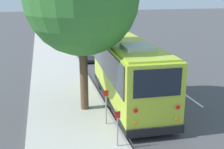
{
  "coord_description": "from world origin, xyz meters",
  "views": [
    {
      "loc": [
        -13.34,
        4.56,
        5.98
      ],
      "look_at": [
        1.99,
        0.71,
        1.3
      ],
      "focal_mm": 45.0,
      "sensor_mm": 36.0,
      "label": 1
    }
  ],
  "objects_px": {
    "parked_sedan_gray": "(90,52)",
    "sign_post_near": "(117,128)",
    "parked_sedan_navy": "(78,40)",
    "parked_sedan_maroon": "(68,26)",
    "sign_post_far": "(106,107)",
    "parked_sedan_blue": "(74,32)",
    "shuttle_bus": "(129,70)"
  },
  "relations": [
    {
      "from": "parked_sedan_gray",
      "to": "sign_post_near",
      "type": "xyz_separation_m",
      "value": [
        -15.7,
        1.58,
        0.33
      ]
    },
    {
      "from": "parked_sedan_navy",
      "to": "parked_sedan_maroon",
      "type": "bearing_deg",
      "value": -2.25
    },
    {
      "from": "parked_sedan_gray",
      "to": "sign_post_far",
      "type": "bearing_deg",
      "value": 176.13
    },
    {
      "from": "parked_sedan_maroon",
      "to": "parked_sedan_blue",
      "type": "bearing_deg",
      "value": -179.41
    },
    {
      "from": "parked_sedan_gray",
      "to": "sign_post_near",
      "type": "height_order",
      "value": "sign_post_near"
    },
    {
      "from": "parked_sedan_gray",
      "to": "parked_sedan_blue",
      "type": "distance_m",
      "value": 13.87
    },
    {
      "from": "shuttle_bus",
      "to": "parked_sedan_gray",
      "type": "height_order",
      "value": "shuttle_bus"
    },
    {
      "from": "sign_post_near",
      "to": "sign_post_far",
      "type": "xyz_separation_m",
      "value": [
        1.96,
        -0.0,
        0.08
      ]
    },
    {
      "from": "parked_sedan_gray",
      "to": "sign_post_far",
      "type": "relative_size",
      "value": 2.76
    },
    {
      "from": "parked_sedan_blue",
      "to": "parked_sedan_maroon",
      "type": "xyz_separation_m",
      "value": [
        6.77,
        0.23,
        -0.01
      ]
    },
    {
      "from": "parked_sedan_maroon",
      "to": "parked_sedan_navy",
      "type": "bearing_deg",
      "value": 178.43
    },
    {
      "from": "parked_sedan_navy",
      "to": "sign_post_near",
      "type": "relative_size",
      "value": 3.07
    },
    {
      "from": "parked_sedan_maroon",
      "to": "sign_post_near",
      "type": "relative_size",
      "value": 2.84
    },
    {
      "from": "shuttle_bus",
      "to": "parked_sedan_blue",
      "type": "relative_size",
      "value": 1.94
    },
    {
      "from": "shuttle_bus",
      "to": "sign_post_far",
      "type": "bearing_deg",
      "value": 146.76
    },
    {
      "from": "parked_sedan_gray",
      "to": "parked_sedan_navy",
      "type": "height_order",
      "value": "parked_sedan_navy"
    },
    {
      "from": "parked_sedan_blue",
      "to": "parked_sedan_maroon",
      "type": "distance_m",
      "value": 6.77
    },
    {
      "from": "parked_sedan_gray",
      "to": "sign_post_near",
      "type": "distance_m",
      "value": 15.78
    },
    {
      "from": "sign_post_near",
      "to": "sign_post_far",
      "type": "distance_m",
      "value": 1.97
    },
    {
      "from": "parked_sedan_blue",
      "to": "sign_post_near",
      "type": "height_order",
      "value": "sign_post_near"
    },
    {
      "from": "shuttle_bus",
      "to": "parked_sedan_maroon",
      "type": "distance_m",
      "value": 31.8
    },
    {
      "from": "parked_sedan_navy",
      "to": "parked_sedan_blue",
      "type": "relative_size",
      "value": 0.98
    },
    {
      "from": "parked_sedan_gray",
      "to": "shuttle_bus",
      "type": "bearing_deg",
      "value": -175.87
    },
    {
      "from": "parked_sedan_blue",
      "to": "shuttle_bus",
      "type": "bearing_deg",
      "value": -175.19
    },
    {
      "from": "parked_sedan_maroon",
      "to": "sign_post_near",
      "type": "distance_m",
      "value": 36.36
    },
    {
      "from": "parked_sedan_blue",
      "to": "sign_post_far",
      "type": "xyz_separation_m",
      "value": [
        -27.6,
        1.78,
        0.38
      ]
    },
    {
      "from": "shuttle_bus",
      "to": "sign_post_far",
      "type": "xyz_separation_m",
      "value": [
        -2.6,
        1.86,
        -0.91
      ]
    },
    {
      "from": "shuttle_bus",
      "to": "parked_sedan_navy",
      "type": "bearing_deg",
      "value": 3.45
    },
    {
      "from": "parked_sedan_gray",
      "to": "parked_sedan_maroon",
      "type": "relative_size",
      "value": 1.08
    },
    {
      "from": "parked_sedan_gray",
      "to": "parked_sedan_maroon",
      "type": "height_order",
      "value": "parked_sedan_maroon"
    },
    {
      "from": "sign_post_near",
      "to": "parked_sedan_blue",
      "type": "bearing_deg",
      "value": -3.45
    },
    {
      "from": "parked_sedan_blue",
      "to": "sign_post_far",
      "type": "relative_size",
      "value": 2.82
    }
  ]
}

